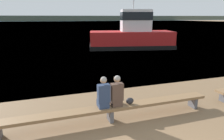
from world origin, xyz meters
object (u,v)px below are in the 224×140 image
shopping_bag (130,101)px  tugboat_red (132,36)px  person_right (117,93)px  person_left (103,94)px  bench_main (110,109)px

shopping_bag → tugboat_red: size_ratio=0.03×
person_right → shopping_bag: person_right is taller
person_left → person_right: bearing=-0.0°
person_left → tugboat_red: size_ratio=0.11×
tugboat_red → bench_main: bearing=166.5°
person_right → shopping_bag: size_ratio=3.88×
bench_main → person_left: bearing=177.4°
shopping_bag → tugboat_red: 15.22m
person_right → bench_main: bearing=-177.5°
tugboat_red → shopping_bag: bearing=168.8°
bench_main → shopping_bag: 0.69m
shopping_bag → person_right: bearing=178.3°
person_left → tugboat_red: tugboat_red is taller
person_right → shopping_bag: (0.45, -0.01, -0.33)m
person_left → shopping_bag: (0.88, -0.01, -0.33)m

